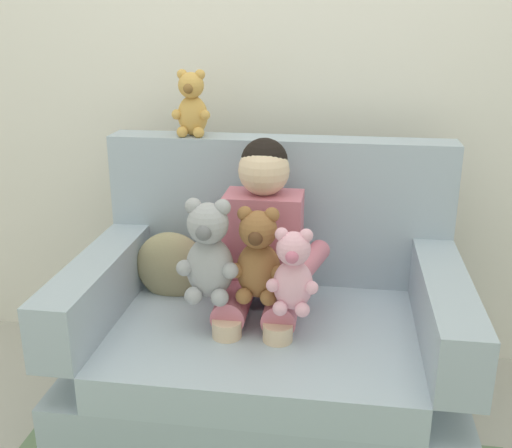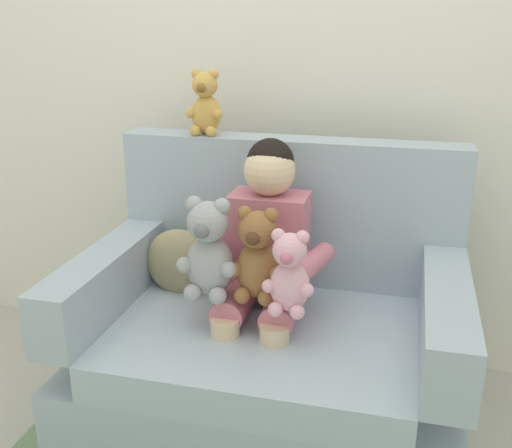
{
  "view_description": "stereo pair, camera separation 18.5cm",
  "coord_description": "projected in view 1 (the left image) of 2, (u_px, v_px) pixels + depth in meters",
  "views": [
    {
      "loc": [
        0.23,
        -1.78,
        1.39
      ],
      "look_at": [
        -0.03,
        -0.05,
        0.78
      ],
      "focal_mm": 42.57,
      "sensor_mm": 36.0,
      "label": 1
    },
    {
      "loc": [
        0.41,
        -1.75,
        1.39
      ],
      "look_at": [
        -0.03,
        -0.05,
        0.78
      ],
      "focal_mm": 42.57,
      "sensor_mm": 36.0,
      "label": 2
    }
  ],
  "objects": [
    {
      "name": "seated_child",
      "position": [
        261.0,
        253.0,
        2.01
      ],
      "size": [
        0.45,
        0.39,
        0.82
      ],
      "rotation": [
        0.0,
        0.0,
        0.07
      ],
      "color": "#C66B7F",
      "rests_on": "armchair"
    },
    {
      "name": "throw_pillow",
      "position": [
        172.0,
        267.0,
        2.18
      ],
      "size": [
        0.26,
        0.12,
        0.26
      ],
      "primitive_type": "ellipsoid",
      "rotation": [
        0.0,
        0.0,
        0.0
      ],
      "color": "#998C66",
      "rests_on": "armchair"
    },
    {
      "name": "armchair",
      "position": [
        268.0,
        344.0,
        2.1
      ],
      "size": [
        1.25,
        0.85,
        0.97
      ],
      "color": "#9EADBC",
      "rests_on": "ground"
    },
    {
      "name": "back_wall",
      "position": [
        289.0,
        38.0,
        2.33
      ],
      "size": [
        6.0,
        0.1,
        2.6
      ],
      "primitive_type": "cube",
      "color": "silver",
      "rests_on": "ground"
    },
    {
      "name": "ground_plane",
      "position": [
        266.0,
        427.0,
        2.15
      ],
      "size": [
        8.0,
        8.0,
        0.0
      ],
      "primitive_type": "plane",
      "color": "#ADA89E"
    },
    {
      "name": "plush_grey",
      "position": [
        209.0,
        253.0,
        1.87
      ],
      "size": [
        0.19,
        0.16,
        0.33
      ],
      "rotation": [
        0.0,
        0.0,
        -0.16
      ],
      "color": "#9E9EA3",
      "rests_on": "armchair"
    },
    {
      "name": "plush_honey_on_backrest",
      "position": [
        192.0,
        105.0,
        2.17
      ],
      "size": [
        0.14,
        0.11,
        0.24
      ],
      "rotation": [
        0.0,
        0.0,
        0.21
      ],
      "color": "gold",
      "rests_on": "armchair"
    },
    {
      "name": "plush_pink",
      "position": [
        293.0,
        273.0,
        1.8
      ],
      "size": [
        0.16,
        0.13,
        0.26
      ],
      "rotation": [
        0.0,
        0.0,
        -0.33
      ],
      "color": "#EAA8BC",
      "rests_on": "armchair"
    },
    {
      "name": "plush_brown",
      "position": [
        258.0,
        257.0,
        1.87
      ],
      "size": [
        0.18,
        0.15,
        0.3
      ],
      "rotation": [
        0.0,
        0.0,
        0.18
      ],
      "color": "brown",
      "rests_on": "armchair"
    }
  ]
}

